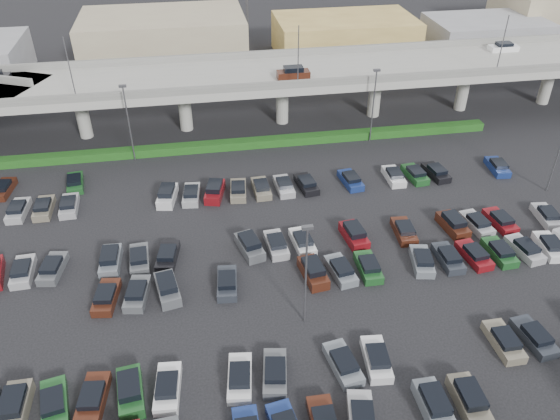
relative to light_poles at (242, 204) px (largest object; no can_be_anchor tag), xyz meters
name	(u,v)px	position (x,y,z in m)	size (l,w,h in m)	color
ground	(288,263)	(4.13, -2.00, -6.24)	(280.00, 280.00, 0.00)	black
overpass	(246,79)	(3.91, 30.00, 0.73)	(150.00, 13.00, 15.80)	gray
hedge	(255,143)	(4.13, 23.00, -5.69)	(66.00, 1.60, 1.10)	#173E12
parked_cars	(283,286)	(2.96, -5.98, -5.63)	(63.17, 41.64, 1.67)	white
light_poles	(242,204)	(0.00, 0.00, 0.00)	(66.90, 48.38, 10.30)	#4D4D52
distant_buildings	(293,35)	(16.50, 59.81, -2.49)	(138.00, 24.00, 9.00)	gray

